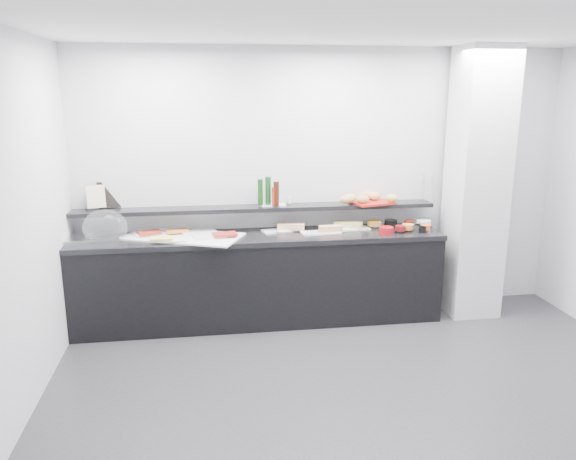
{
  "coord_description": "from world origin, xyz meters",
  "views": [
    {
      "loc": [
        -1.19,
        -3.6,
        2.26
      ],
      "look_at": [
        -0.45,
        1.45,
        1.0
      ],
      "focal_mm": 35.0,
      "sensor_mm": 36.0,
      "label": 1
    }
  ],
  "objects": [
    {
      "name": "counter_top",
      "position": [
        -0.7,
        1.7,
        0.88
      ],
      "size": [
        3.62,
        0.62,
        0.05
      ],
      "primitive_type": "cube",
      "color": "black",
      "rests_on": "buffet_cabinet"
    },
    {
      "name": "platter_meat_a",
      "position": [
        -1.74,
        1.86,
        0.92
      ],
      "size": [
        0.39,
        0.32,
        0.01
      ],
      "primitive_type": "cube",
      "rotation": [
        0.0,
        0.0,
        0.3
      ],
      "color": "white",
      "rests_on": "linen_runner"
    },
    {
      "name": "shaker_pepper",
      "position": [
        -0.37,
        1.91,
        1.2
      ],
      "size": [
        0.04,
        0.04,
        0.07
      ],
      "primitive_type": "cylinder",
      "rotation": [
        0.0,
        0.0,
        -0.25
      ],
      "color": "white",
      "rests_on": "condiment_tray"
    },
    {
      "name": "sandwich_food_left",
      "position": [
        -0.37,
        1.81,
        0.94
      ],
      "size": [
        0.28,
        0.15,
        0.06
      ],
      "primitive_type": "cube",
      "rotation": [
        0.0,
        0.0,
        -0.18
      ],
      "color": "#E4A877",
      "rests_on": "sandwich_plate_left"
    },
    {
      "name": "bread_roll_ne",
      "position": [
        0.46,
        1.98,
        1.21
      ],
      "size": [
        0.15,
        0.12,
        0.08
      ],
      "primitive_type": "ellipsoid",
      "rotation": [
        0.0,
        0.0,
        -0.33
      ],
      "color": "tan",
      "rests_on": "bread_tray"
    },
    {
      "name": "buffet_cabinet",
      "position": [
        -0.7,
        1.7,
        0.42
      ],
      "size": [
        3.6,
        0.6,
        0.85
      ],
      "primitive_type": "cube",
      "color": "black",
      "rests_on": "ground"
    },
    {
      "name": "condiment_tray",
      "position": [
        -0.53,
        1.9,
        1.16
      ],
      "size": [
        0.25,
        0.16,
        0.01
      ],
      "primitive_type": "cube",
      "rotation": [
        0.0,
        0.0,
        -0.04
      ],
      "color": "white",
      "rests_on": "wall_shelf"
    },
    {
      "name": "bowl_glass_salmon",
      "position": [
        0.91,
        1.61,
        0.94
      ],
      "size": [
        0.22,
        0.22,
        0.07
      ],
      "primitive_type": "cylinder",
      "rotation": [
        0.0,
        0.0,
        -0.31
      ],
      "color": "white",
      "rests_on": "counter_top"
    },
    {
      "name": "fill_black_fruit",
      "position": [
        0.96,
        1.57,
        0.95
      ],
      "size": [
        0.12,
        0.12,
        0.05
      ],
      "primitive_type": "cylinder",
      "rotation": [
        0.0,
        0.0,
        0.23
      ],
      "color": "#D7501D",
      "rests_on": "bowl_black_fruit"
    },
    {
      "name": "sandwich_plate_mid",
      "position": [
        -0.09,
        1.67,
        0.91
      ],
      "size": [
        0.4,
        0.2,
        0.01
      ],
      "primitive_type": "cube",
      "rotation": [
        0.0,
        0.0,
        0.08
      ],
      "color": "silver",
      "rests_on": "counter_top"
    },
    {
      "name": "sandwich_plate_left",
      "position": [
        -0.47,
        1.82,
        0.91
      ],
      "size": [
        0.41,
        0.25,
        0.01
      ],
      "primitive_type": "cube",
      "rotation": [
        0.0,
        0.0,
        0.26
      ],
      "color": "white",
      "rests_on": "counter_top"
    },
    {
      "name": "food_meat_b",
      "position": [
        -1.04,
        1.61,
        0.94
      ],
      "size": [
        0.24,
        0.17,
        0.02
      ],
      "primitive_type": "cube",
      "rotation": [
        0.0,
        0.0,
        0.16
      ],
      "color": "maroon",
      "rests_on": "platter_meat_b"
    },
    {
      "name": "tongs_left",
      "position": [
        -0.48,
        1.71,
        0.92
      ],
      "size": [
        0.16,
        0.02,
        0.01
      ],
      "primitive_type": "cylinder",
      "rotation": [
        0.0,
        1.57,
        -0.1
      ],
      "color": "silver",
      "rests_on": "sandwich_plate_left"
    },
    {
      "name": "shaker_salt",
      "position": [
        -0.48,
        1.92,
        1.2
      ],
      "size": [
        0.03,
        0.03,
        0.07
      ],
      "primitive_type": "cylinder",
      "rotation": [
        0.0,
        0.0,
        0.01
      ],
      "color": "white",
      "rests_on": "condiment_tray"
    },
    {
      "name": "framed_print",
      "position": [
        -2.13,
        2.0,
        1.28
      ],
      "size": [
        0.24,
        0.14,
        0.26
      ],
      "primitive_type": "cube",
      "rotation": [
        -0.21,
        0.0,
        0.31
      ],
      "color": "black",
      "rests_on": "wall_shelf"
    },
    {
      "name": "tongs_right",
      "position": [
        0.21,
        1.76,
        0.92
      ],
      "size": [
        0.16,
        0.02,
        0.01
      ],
      "primitive_type": "cylinder",
      "rotation": [
        0.0,
        1.57,
        -0.11
      ],
      "color": "silver",
      "rests_on": "sandwich_plate_right"
    },
    {
      "name": "sandwich_food_mid",
      "position": [
        0.01,
        1.66,
        0.94
      ],
      "size": [
        0.23,
        0.1,
        0.06
      ],
      "primitive_type": "cube",
      "rotation": [
        0.0,
        0.0,
        0.05
      ],
      "color": "tan",
      "rests_on": "sandwich_plate_mid"
    },
    {
      "name": "linen_runner",
      "position": [
        -1.44,
        1.71,
        0.91
      ],
      "size": [
        1.23,
        0.92,
        0.01
      ],
      "primitive_type": "cube",
      "rotation": [
        0.0,
        0.0,
        -0.41
      ],
      "color": "silver",
      "rests_on": "counter_top"
    },
    {
      "name": "bread_roll_s",
      "position": [
        0.36,
        1.77,
        1.21
      ],
      "size": [
        0.14,
        0.09,
        0.08
      ],
      "primitive_type": "ellipsoid",
      "rotation": [
        0.0,
        0.0,
        -0.01
      ],
      "color": "#B47C44",
      "rests_on": "bread_tray"
    },
    {
      "name": "bottle_brown",
      "position": [
        -0.51,
        1.83,
        1.28
      ],
      "size": [
        0.06,
        0.06,
        0.24
      ],
      "primitive_type": "cylinder",
      "rotation": [
        0.0,
        0.0,
        -0.11
      ],
      "color": "#351409",
      "rests_on": "condiment_tray"
    },
    {
      "name": "bowl_black_fruit",
      "position": [
        0.91,
        1.58,
        0.94
      ],
      "size": [
        0.17,
        0.17,
        0.07
      ],
      "primitive_type": "cylinder",
      "rotation": [
        0.0,
        0.0,
        -0.35
      ],
      "color": "black",
      "rests_on": "counter_top"
    },
    {
      "name": "bread_roll_mide",
      "position": [
        0.53,
        1.91,
        1.21
      ],
      "size": [
        0.14,
        0.11,
        0.08
      ],
      "primitive_type": "ellipsoid",
      "rotation": [
        0.0,
        0.0,
        0.35
      ],
      "color": "#CC864E",
      "rests_on": "bread_tray"
    },
    {
      "name": "bottle_green_a",
      "position": [
        -0.67,
        1.87,
        1.29
      ],
      "size": [
        0.05,
        0.05,
        0.26
      ],
      "primitive_type": "cylinder",
      "rotation": [
        0.0,
        0.0,
        0.01
      ],
      "color": "#10360E",
      "rests_on": "condiment_tray"
    },
    {
      "name": "ground",
      "position": [
        0.0,
        0.0,
        0.0
      ],
      "size": [
        5.0,
        5.0,
        0.0
      ],
      "primitive_type": "plane",
      "color": "#2D2D30",
      "rests_on": "ground"
    },
    {
      "name": "platter_salmon",
      "position": [
        -1.29,
        1.84,
        0.92
      ],
      "size": [
        0.38,
        0.31,
        0.01
      ],
      "primitive_type": "cube",
      "rotation": [
        0.0,
        0.0,
        0.28
      ],
      "color": "white",
      "rests_on": "linen_runner"
    },
    {
      "name": "food_salmon",
      "position": [
        -1.49,
        1.81,
        0.94
      ],
      "size": [
        0.24,
        0.18,
        0.02
      ],
      "primitive_type": "cube",
      "rotation": [
        0.0,
        0.0,
        0.23
      ],
      "color": "orange",
      "rests_on": "platter_salmon"
    },
    {
      "name": "bread_roll_sw",
      "position": [
        0.2,
        1.78,
        1.21
      ],
      "size": [
        0.17,
        0.12,
        0.08
      ],
      "primitive_type": "ellipsoid",
      "rotation": [
        0.0,
        0.0,
        0.17
      ],
      "color": "#BA7547",
      "rests_on": "bread_tray"
    },
    {
      "name": "bowl_red_jam",
      "position": [
        0.54,
        1.56,
        0.94
      ],
      "size": [
        0.16,
        0.16,
        0.07
      ],
      "primitive_type": "cylinder",
      "rotation": [
        0.0,
        0.0,
        0.18
      ],
      "color": "maroon",
      "rests_on": "counter_top"
    },
    {
      "name": "bread_roll_n",
      "position": [
        0.51,
        1.96,
        1.21
      ],
      "size": [
        0.14,
        0.12,
        0.08
      ],
      "primitive_type": "ellipsoid",
      "rotation": [
        0.0,
        0.0,
        -0.39
      ],
      "color": "gold",
      "rests_on": "bread_tray"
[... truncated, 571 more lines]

